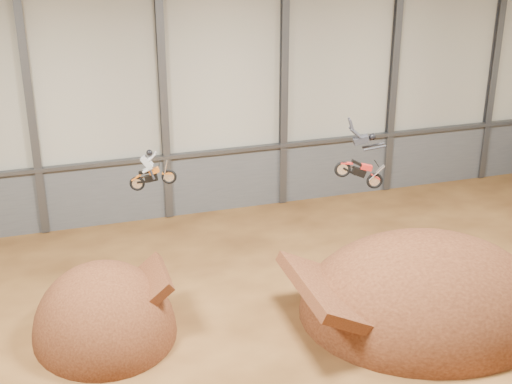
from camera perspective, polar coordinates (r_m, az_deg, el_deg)
The scene contains 13 objects.
floor at distance 28.49m, azimuth 5.73°, elevation -12.97°, with size 40.00×40.00×0.00m, color #543216.
back_wall at distance 38.61m, azimuth -2.58°, elevation 8.27°, with size 40.00×0.10×14.00m, color #B9B6A4.
lower_band_back at distance 40.13m, azimuth -2.41°, elevation 0.95°, with size 39.80×0.18×3.50m, color #56595E.
steel_rail at distance 39.37m, azimuth -2.40°, elevation 3.31°, with size 39.80×0.35×0.20m, color #47494F.
steel_column_1 at distance 37.22m, azimuth -17.64°, elevation 6.68°, with size 0.40×0.36×13.90m, color #47494F.
steel_column_2 at distance 37.73m, azimuth -7.44°, elevation 7.76°, with size 0.40×0.36×13.90m, color #47494F.
steel_column_3 at distance 39.38m, azimuth 2.24°, elevation 8.56°, with size 0.40×0.36×13.90m, color #47494F.
steel_column_4 at distance 42.04m, azimuth 10.95°, elevation 9.07°, with size 0.40×0.36×13.90m, color #47494F.
steel_column_5 at distance 45.52m, azimuth 18.49°, elevation 9.34°, with size 0.40×0.36×13.90m, color #47494F.
takeoff_ramp at distance 30.35m, azimuth -11.94°, elevation -10.96°, with size 5.80×6.69×5.80m, color #411E10.
landing_ramp at distance 32.02m, azimuth 13.26°, elevation -9.15°, with size 10.94×9.68×6.31m, color #411E10.
fmx_rider_a at distance 29.87m, azimuth -8.17°, elevation 2.00°, with size 1.99×0.76×1.80m, color #C05D18, non-canonical shape.
fmx_rider_b at distance 30.97m, azimuth 8.07°, elevation 3.00°, with size 3.00×0.86×2.57m, color red, non-canonical shape.
Camera 1 is at (-9.55, -21.19, 16.49)m, focal length 50.00 mm.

